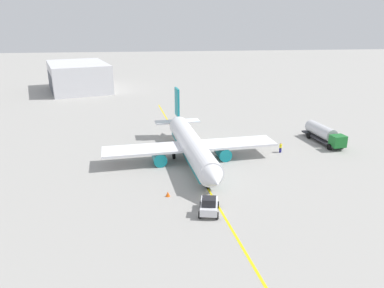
{
  "coord_description": "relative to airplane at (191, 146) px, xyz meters",
  "views": [
    {
      "loc": [
        53.88,
        -6.3,
        21.85
      ],
      "look_at": [
        0.0,
        0.0,
        3.0
      ],
      "focal_mm": 34.23,
      "sensor_mm": 36.0,
      "label": 1
    }
  ],
  "objects": [
    {
      "name": "pushback_tug",
      "position": [
        16.85,
        0.15,
        -1.54
      ],
      "size": [
        3.93,
        2.93,
        2.2
      ],
      "color": "silver",
      "rests_on": "ground"
    },
    {
      "name": "distant_hangar",
      "position": [
        -64.45,
        -28.35,
        1.67
      ],
      "size": [
        28.55,
        23.31,
        8.45
      ],
      "color": "silver",
      "rests_on": "ground"
    },
    {
      "name": "refueling_worker",
      "position": [
        -2.04,
        15.55,
        -1.73
      ],
      "size": [
        0.63,
        0.58,
        1.71
      ],
      "color": "navy",
      "rests_on": "ground"
    },
    {
      "name": "taxi_line_marking",
      "position": [
        0.52,
        0.05,
        -2.54
      ],
      "size": [
        81.33,
        8.45,
        0.01
      ],
      "primitive_type": "cube",
      "rotation": [
        0.0,
        0.0,
        0.1
      ],
      "color": "yellow",
      "rests_on": "ground"
    },
    {
      "name": "ground_plane",
      "position": [
        0.52,
        0.05,
        -2.55
      ],
      "size": [
        400.0,
        400.0,
        0.0
      ],
      "primitive_type": "plane",
      "color": "#9E9B96"
    },
    {
      "name": "fuel_tanker",
      "position": [
        -6.05,
        25.1,
        -0.82
      ],
      "size": [
        10.74,
        4.01,
        3.15
      ],
      "color": "#2D2D33",
      "rests_on": "ground"
    },
    {
      "name": "safety_cone_nose",
      "position": [
        12.0,
        -4.43,
        -2.23
      ],
      "size": [
        0.59,
        0.59,
        0.65
      ],
      "primitive_type": "cone",
      "color": "#F2590F",
      "rests_on": "ground"
    },
    {
      "name": "airplane",
      "position": [
        0.0,
        0.0,
        0.0
      ],
      "size": [
        30.67,
        28.17,
        9.46
      ],
      "color": "white",
      "rests_on": "ground"
    }
  ]
}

